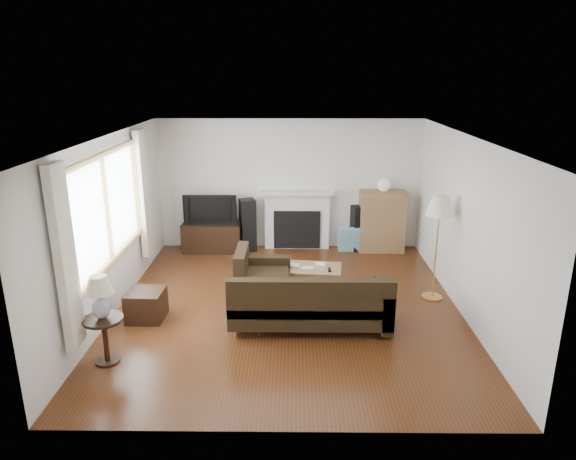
{
  "coord_description": "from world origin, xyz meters",
  "views": [
    {
      "loc": [
        0.07,
        -6.91,
        3.36
      ],
      "look_at": [
        0.0,
        0.3,
        1.1
      ],
      "focal_mm": 32.0,
      "sensor_mm": 36.0,
      "label": 1
    }
  ],
  "objects_px": {
    "floor_lamp": "(436,248)",
    "coffee_table": "(308,279)",
    "tv_stand": "(212,237)",
    "bookshelf": "(382,221)",
    "side_table": "(105,340)",
    "sectional_sofa": "(310,300)"
  },
  "relations": [
    {
      "from": "floor_lamp",
      "to": "coffee_table",
      "type": "bearing_deg",
      "value": 172.8
    },
    {
      "from": "tv_stand",
      "to": "bookshelf",
      "type": "height_order",
      "value": "bookshelf"
    },
    {
      "from": "bookshelf",
      "to": "floor_lamp",
      "type": "bearing_deg",
      "value": -78.37
    },
    {
      "from": "side_table",
      "to": "floor_lamp",
      "type": "bearing_deg",
      "value": 23.08
    },
    {
      "from": "tv_stand",
      "to": "floor_lamp",
      "type": "distance_m",
      "value": 4.31
    },
    {
      "from": "floor_lamp",
      "to": "side_table",
      "type": "bearing_deg",
      "value": -156.92
    },
    {
      "from": "tv_stand",
      "to": "floor_lamp",
      "type": "bearing_deg",
      "value": -29.84
    },
    {
      "from": "tv_stand",
      "to": "side_table",
      "type": "bearing_deg",
      "value": -99.44
    },
    {
      "from": "tv_stand",
      "to": "coffee_table",
      "type": "height_order",
      "value": "tv_stand"
    },
    {
      "from": "sectional_sofa",
      "to": "coffee_table",
      "type": "bearing_deg",
      "value": 89.98
    },
    {
      "from": "side_table",
      "to": "coffee_table",
      "type": "bearing_deg",
      "value": 40.59
    },
    {
      "from": "bookshelf",
      "to": "floor_lamp",
      "type": "height_order",
      "value": "floor_lamp"
    },
    {
      "from": "tv_stand",
      "to": "coffee_table",
      "type": "xyz_separation_m",
      "value": [
        1.79,
        -1.88,
        -0.07
      ]
    },
    {
      "from": "coffee_table",
      "to": "floor_lamp",
      "type": "height_order",
      "value": "floor_lamp"
    },
    {
      "from": "sectional_sofa",
      "to": "coffee_table",
      "type": "height_order",
      "value": "sectional_sofa"
    },
    {
      "from": "floor_lamp",
      "to": "side_table",
      "type": "xyz_separation_m",
      "value": [
        -4.37,
        -1.86,
        -0.51
      ]
    },
    {
      "from": "side_table",
      "to": "tv_stand",
      "type": "bearing_deg",
      "value": 80.56
    },
    {
      "from": "sectional_sofa",
      "to": "floor_lamp",
      "type": "height_order",
      "value": "floor_lamp"
    },
    {
      "from": "bookshelf",
      "to": "side_table",
      "type": "xyz_separation_m",
      "value": [
        -3.92,
        -4.04,
        -0.29
      ]
    },
    {
      "from": "tv_stand",
      "to": "sectional_sofa",
      "type": "bearing_deg",
      "value": -59.47
    },
    {
      "from": "coffee_table",
      "to": "side_table",
      "type": "distance_m",
      "value": 3.24
    },
    {
      "from": "tv_stand",
      "to": "side_table",
      "type": "xyz_separation_m",
      "value": [
        -0.66,
        -3.99,
        0.01
      ]
    }
  ]
}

